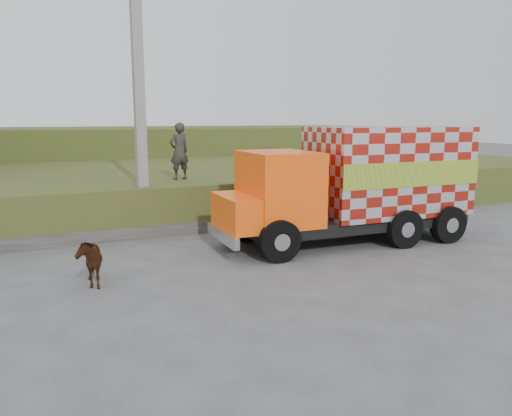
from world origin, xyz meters
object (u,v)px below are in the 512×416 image
cargo_truck (358,183)px  pedestrian (179,151)px  utility_pole (139,100)px  cow (88,260)px

cargo_truck → pedestrian: 6.19m
utility_pole → cargo_truck: (5.42, -3.47, -2.37)m
utility_pole → pedestrian: (1.56, 1.31, -1.62)m
cargo_truck → cow: 7.70m
cow → pedestrian: bearing=57.8°
cargo_truck → cow: (-7.58, -0.70, -1.16)m
pedestrian → cargo_truck: bearing=116.2°
utility_pole → cargo_truck: utility_pole is taller
utility_pole → pedestrian: bearing=39.9°
utility_pole → cow: utility_pole is taller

